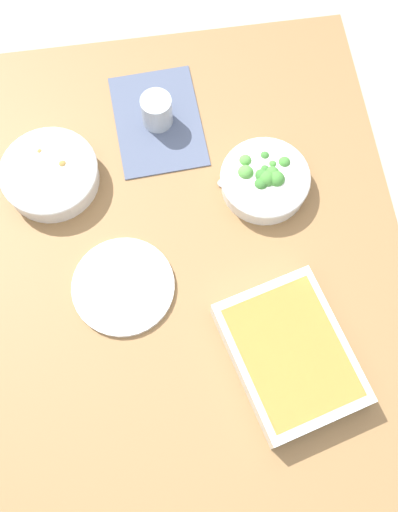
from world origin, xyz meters
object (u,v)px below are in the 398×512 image
side_plate (123,286)px  baking_dish (290,354)px  spoon_by_broccoli (245,185)px  stew_bowl (50,174)px  broccoli_bowl (265,180)px  spoon_by_stew (64,193)px  drink_cup (157,112)px

side_plate → baking_dish: bearing=58.2°
spoon_by_broccoli → baking_dish: bearing=3.3°
stew_bowl → side_plate: size_ratio=1.00×
stew_bowl → baking_dish: 0.66m
baking_dish → spoon_by_broccoli: bearing=-176.7°
broccoli_bowl → stew_bowl: bearing=-99.7°
spoon_by_stew → stew_bowl: bearing=-147.0°
broccoli_bowl → side_plate: broccoli_bowl is taller
broccoli_bowl → baking_dish: 0.39m
stew_bowl → baking_dish: size_ratio=0.64×
baking_dish → side_plate: baking_dish is taller
broccoli_bowl → spoon_by_broccoli: size_ratio=1.15×
baking_dish → spoon_by_stew: (-0.44, -0.43, -0.03)m
spoon_by_broccoli → spoon_by_stew: bearing=-95.2°
spoon_by_stew → baking_dish: bearing=44.5°
drink_cup → baking_dish: bearing=18.4°
stew_bowl → broccoli_bowl: (0.08, 0.47, -0.00)m
stew_bowl → spoon_by_stew: stew_bowl is taller
baking_dish → spoon_by_stew: 0.62m
broccoli_bowl → baking_dish: broccoli_bowl is taller
drink_cup → side_plate: bearing=-17.0°
baking_dish → spoon_by_broccoli: (-0.40, -0.02, -0.03)m
stew_bowl → drink_cup: 0.28m
spoon_by_stew → spoon_by_broccoli: same height
stew_bowl → drink_cup: size_ratio=2.59×
stew_bowl → baking_dish: (0.48, 0.45, 0.00)m
stew_bowl → spoon_by_broccoli: stew_bowl is taller
broccoli_bowl → baking_dish: bearing=-2.7°
broccoli_bowl → spoon_by_stew: bearing=-95.7°
side_plate → spoon_by_stew: size_ratio=1.40×
baking_dish → drink_cup: bearing=-161.6°
broccoli_bowl → spoon_by_stew: size_ratio=1.28×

